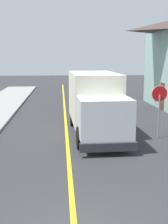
# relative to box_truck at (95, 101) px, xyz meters

# --- Properties ---
(centre_line_yellow) EXTENTS (0.16, 56.00, 0.01)m
(centre_line_yellow) POSITION_rel_box_truck_xyz_m (-1.53, 0.64, -1.76)
(centre_line_yellow) COLOR gold
(centre_line_yellow) RESTS_ON ground
(box_truck) EXTENTS (2.62, 7.25, 3.20)m
(box_truck) POSITION_rel_box_truck_xyz_m (0.00, 0.00, 0.00)
(box_truck) COLOR #F2EDCC
(box_truck) RESTS_ON ground
(parked_car_near) EXTENTS (1.99, 4.47, 1.67)m
(parked_car_near) POSITION_rel_box_truck_xyz_m (0.40, 6.96, -0.97)
(parked_car_near) COLOR black
(parked_car_near) RESTS_ON ground
(parked_car_mid) EXTENTS (1.83, 4.41, 1.67)m
(parked_car_mid) POSITION_rel_box_truck_xyz_m (0.23, 13.09, -0.97)
(parked_car_mid) COLOR #4C564C
(parked_car_mid) RESTS_ON ground
(parked_car_far) EXTENTS (1.85, 4.42, 1.67)m
(parked_car_far) POSITION_rel_box_truck_xyz_m (0.35, 19.55, -0.97)
(parked_car_far) COLOR silver
(parked_car_far) RESTS_ON ground
(parked_car_furthest) EXTENTS (1.80, 4.40, 1.67)m
(parked_car_furthest) POSITION_rel_box_truck_xyz_m (0.44, 26.31, -0.97)
(parked_car_furthest) COLOR maroon
(parked_car_furthest) RESTS_ON ground
(stop_sign) EXTENTS (0.80, 0.10, 2.65)m
(stop_sign) POSITION_rel_box_truck_xyz_m (3.09, -1.07, 0.09)
(stop_sign) COLOR gray
(stop_sign) RESTS_ON ground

